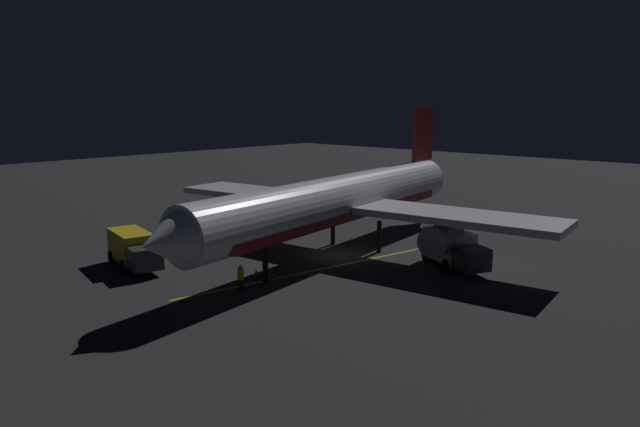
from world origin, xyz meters
The scene contains 8 objects.
ground_plane centered at (0.00, 0.00, -0.10)m, with size 180.00×180.00×0.20m, color #2D2D2F.
apron_guide_stripe centered at (-1.65, 4.00, 0.00)m, with size 0.24×21.64×0.01m, color gold.
airliner centered at (0.08, -0.60, 4.08)m, with size 32.56×37.10×11.13m.
baggage_truck centered at (8.37, 12.28, 1.28)m, with size 6.38×3.37×2.50m.
catering_truck centered at (-8.22, -2.89, 1.29)m, with size 5.99×4.51×2.56m.
ground_crew_worker centered at (-1.50, 10.79, 0.89)m, with size 0.40×0.40×1.74m.
traffic_cone_near_left centered at (-0.69, 7.84, 0.25)m, with size 0.50×0.50×0.55m.
traffic_cone_near_right centered at (0.30, 7.97, 0.25)m, with size 0.50×0.50×0.55m.
Camera 1 is at (-27.91, 32.41, 11.38)m, focal length 32.43 mm.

